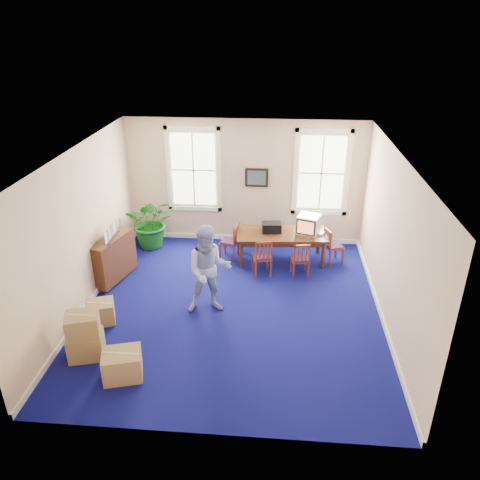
# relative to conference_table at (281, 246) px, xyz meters

# --- Properties ---
(floor) EXTENTS (6.50, 6.50, 0.00)m
(floor) POSITION_rel_conference_table_xyz_m (-0.97, -2.16, -0.36)
(floor) COLOR #0B0D5F
(floor) RESTS_ON ground
(ceiling) EXTENTS (6.50, 6.50, 0.00)m
(ceiling) POSITION_rel_conference_table_xyz_m (-0.97, -2.16, 2.84)
(ceiling) COLOR white
(ceiling) RESTS_ON ground
(wall_back) EXTENTS (6.50, 0.00, 6.50)m
(wall_back) POSITION_rel_conference_table_xyz_m (-0.97, 1.09, 1.24)
(wall_back) COLOR beige
(wall_back) RESTS_ON ground
(wall_front) EXTENTS (6.50, 0.00, 6.50)m
(wall_front) POSITION_rel_conference_table_xyz_m (-0.97, -5.41, 1.24)
(wall_front) COLOR beige
(wall_front) RESTS_ON ground
(wall_left) EXTENTS (0.00, 6.50, 6.50)m
(wall_left) POSITION_rel_conference_table_xyz_m (-3.97, -2.16, 1.24)
(wall_left) COLOR beige
(wall_left) RESTS_ON ground
(wall_right) EXTENTS (0.00, 6.50, 6.50)m
(wall_right) POSITION_rel_conference_table_xyz_m (2.03, -2.16, 1.24)
(wall_right) COLOR beige
(wall_right) RESTS_ON ground
(baseboard_back) EXTENTS (6.00, 0.04, 0.12)m
(baseboard_back) POSITION_rel_conference_table_xyz_m (-0.97, 1.06, -0.30)
(baseboard_back) COLOR white
(baseboard_back) RESTS_ON ground
(baseboard_left) EXTENTS (0.04, 6.50, 0.12)m
(baseboard_left) POSITION_rel_conference_table_xyz_m (-3.94, -2.16, -0.30)
(baseboard_left) COLOR white
(baseboard_left) RESTS_ON ground
(baseboard_right) EXTENTS (0.04, 6.50, 0.12)m
(baseboard_right) POSITION_rel_conference_table_xyz_m (2.00, -2.16, -0.30)
(baseboard_right) COLOR white
(baseboard_right) RESTS_ON ground
(window_left) EXTENTS (1.40, 0.12, 2.20)m
(window_left) POSITION_rel_conference_table_xyz_m (-2.27, 1.07, 1.54)
(window_left) COLOR white
(window_left) RESTS_ON ground
(window_right) EXTENTS (1.40, 0.12, 2.20)m
(window_right) POSITION_rel_conference_table_xyz_m (0.93, 1.07, 1.54)
(window_right) COLOR white
(window_right) RESTS_ON ground
(wall_picture) EXTENTS (0.58, 0.06, 0.48)m
(wall_picture) POSITION_rel_conference_table_xyz_m (-0.67, 1.04, 1.39)
(wall_picture) COLOR black
(wall_picture) RESTS_ON ground
(conference_table) EXTENTS (2.20, 1.12, 0.73)m
(conference_table) POSITION_rel_conference_table_xyz_m (0.00, 0.00, 0.00)
(conference_table) COLOR #492813
(conference_table) RESTS_ON ground
(crt_tv) EXTENTS (0.65, 0.68, 0.45)m
(crt_tv) POSITION_rel_conference_table_xyz_m (0.63, 0.05, 0.59)
(crt_tv) COLOR #B7B7BC
(crt_tv) RESTS_ON conference_table
(game_console) EXTENTS (0.22, 0.24, 0.05)m
(game_console) POSITION_rel_conference_table_xyz_m (0.92, 0.00, 0.39)
(game_console) COLOR white
(game_console) RESTS_ON conference_table
(equipment_bag) EXTENTS (0.49, 0.34, 0.23)m
(equipment_bag) POSITION_rel_conference_table_xyz_m (-0.24, 0.05, 0.48)
(equipment_bag) COLOR black
(equipment_bag) RESTS_ON conference_table
(chair_near_left) EXTENTS (0.50, 0.50, 0.91)m
(chair_near_left) POSITION_rel_conference_table_xyz_m (-0.44, -0.73, 0.09)
(chair_near_left) COLOR maroon
(chair_near_left) RESTS_ON ground
(chair_near_right) EXTENTS (0.44, 0.44, 0.87)m
(chair_near_right) POSITION_rel_conference_table_xyz_m (0.44, -0.73, 0.07)
(chair_near_right) COLOR maroon
(chair_near_right) RESTS_ON ground
(chair_end_left) EXTENTS (0.49, 0.49, 0.91)m
(chair_end_left) POSITION_rel_conference_table_xyz_m (-1.26, 0.00, 0.09)
(chair_end_left) COLOR maroon
(chair_end_left) RESTS_ON ground
(chair_end_right) EXTENTS (0.51, 0.51, 0.87)m
(chair_end_right) POSITION_rel_conference_table_xyz_m (1.26, 0.00, 0.07)
(chair_end_right) COLOR maroon
(chair_end_right) RESTS_ON ground
(man) EXTENTS (1.03, 0.87, 1.85)m
(man) POSITION_rel_conference_table_xyz_m (-1.41, -2.29, 0.56)
(man) COLOR #8E9ED8
(man) RESTS_ON ground
(credenza) EXTENTS (0.68, 1.32, 1.00)m
(credenza) POSITION_rel_conference_table_xyz_m (-3.72, -1.26, 0.14)
(credenza) COLOR #492813
(credenza) RESTS_ON ground
(brochure_rack) EXTENTS (0.33, 0.67, 0.30)m
(brochure_rack) POSITION_rel_conference_table_xyz_m (-3.70, -1.26, 0.78)
(brochure_rack) COLOR #99999E
(brochure_rack) RESTS_ON credenza
(potted_plant) EXTENTS (1.35, 1.22, 1.34)m
(potted_plant) POSITION_rel_conference_table_xyz_m (-3.30, 0.50, 0.31)
(potted_plant) COLOR #125515
(potted_plant) RESTS_ON ground
(cardboard_boxes) EXTENTS (1.92, 1.92, 0.90)m
(cardboard_boxes) POSITION_rel_conference_table_xyz_m (-3.14, -3.78, 0.09)
(cardboard_boxes) COLOR #9F7F4D
(cardboard_boxes) RESTS_ON ground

